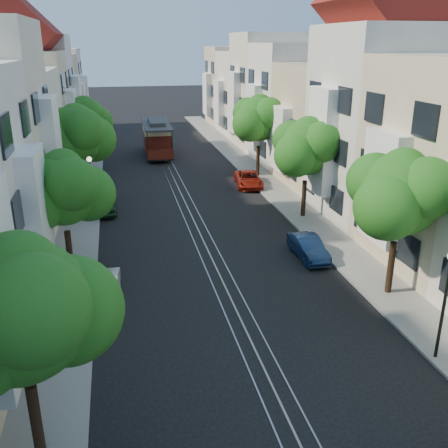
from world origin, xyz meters
TOP-DOWN VIEW (x-y plane):
  - ground at (0.00, 28.00)m, footprint 200.00×200.00m
  - sidewalk_east at (7.25, 28.00)m, footprint 2.50×80.00m
  - sidewalk_west at (-7.25, 28.00)m, footprint 2.50×80.00m
  - rail_left at (-0.55, 28.00)m, footprint 0.06×80.00m
  - rail_slot at (0.00, 28.00)m, footprint 0.06×80.00m
  - rail_right at (0.55, 28.00)m, footprint 0.06×80.00m
  - lane_line at (0.00, 28.00)m, footprint 0.08×80.00m
  - townhouses_east at (11.87, 27.91)m, footprint 7.75×72.00m
  - townhouses_west at (-11.87, 27.91)m, footprint 7.75×72.00m
  - tree_e_b at (7.26, 8.98)m, footprint 4.93×4.08m
  - tree_e_c at (7.26, 19.98)m, footprint 4.84×3.99m
  - tree_e_d at (7.26, 30.98)m, footprint 5.01×4.16m
  - tree_w_a at (-7.14, 1.98)m, footprint 4.93×4.08m
  - tree_w_b at (-7.14, 13.98)m, footprint 4.72×3.87m
  - tree_w_c at (-7.14, 24.98)m, footprint 5.13×4.28m
  - tree_w_d at (-7.14, 35.98)m, footprint 4.84×3.99m
  - lamp_east at (6.30, 4.00)m, footprint 0.32×0.32m
  - lamp_west at (-6.30, 22.00)m, footprint 0.32×0.32m
  - cable_car at (-0.50, 41.49)m, footprint 2.79×8.56m
  - parked_car_e_mid at (5.10, 13.67)m, footprint 1.28×3.57m
  - parked_car_e_far at (5.60, 28.05)m, footprint 2.50×4.50m
  - parked_car_w_mid at (-5.60, 11.21)m, footprint 1.53×3.94m
  - parked_car_w_far at (-5.60, 23.62)m, footprint 1.52×3.52m

SIDE VIEW (x-z plane):
  - ground at x=0.00m, z-range 0.00..0.00m
  - lane_line at x=0.00m, z-range 0.00..0.01m
  - rail_left at x=-0.55m, z-range 0.00..0.02m
  - rail_slot at x=0.00m, z-range 0.00..0.02m
  - rail_right at x=0.55m, z-range 0.00..0.02m
  - sidewalk_east at x=7.25m, z-range 0.00..0.12m
  - sidewalk_west at x=-7.25m, z-range 0.00..0.12m
  - parked_car_e_mid at x=5.10m, z-range 0.00..1.17m
  - parked_car_w_far at x=-5.60m, z-range 0.00..1.18m
  - parked_car_e_far at x=5.60m, z-range 0.00..1.19m
  - parked_car_w_mid at x=-5.60m, z-range 0.00..1.28m
  - cable_car at x=-0.50m, z-range 0.30..3.58m
  - lamp_east at x=6.30m, z-range 0.77..4.93m
  - lamp_west at x=-6.30m, z-range 0.77..4.93m
  - tree_w_b at x=-7.14m, z-range 1.26..7.53m
  - tree_e_c at x=7.26m, z-range 1.34..7.86m
  - tree_w_d at x=-7.14m, z-range 1.34..7.86m
  - tree_e_b at x=7.26m, z-range 1.39..8.07m
  - tree_w_a at x=-7.14m, z-range 1.39..8.07m
  - tree_e_d at x=7.26m, z-range 1.44..8.29m
  - tree_w_c at x=-7.14m, z-range 1.52..8.62m
  - townhouses_west at x=-11.87m, z-range -0.80..10.96m
  - townhouses_east at x=11.87m, z-range -0.82..11.18m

